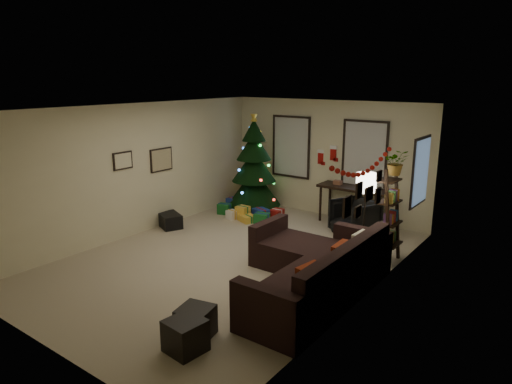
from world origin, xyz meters
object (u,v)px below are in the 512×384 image
sofa (315,272)px  bookshelf (391,217)px  christmas_tree (254,169)px  desk (354,191)px  desk_chair (355,217)px

sofa → bookshelf: (0.49, 1.80, 0.52)m
christmas_tree → sofa: size_ratio=0.80×
sofa → desk: 3.57m
christmas_tree → sofa: 4.64m
christmas_tree → sofa: bearing=-41.6°
desk_chair → bookshelf: (1.11, -0.96, 0.45)m
christmas_tree → desk_chair: bearing=-5.7°
desk → desk_chair: 0.83m
desk → desk_chair: (0.34, -0.65, -0.38)m
christmas_tree → desk: bearing=8.5°
sofa → desk_chair: 2.83m
desk → bookshelf: bookshelf is taller
desk → desk_chair: bearing=-62.1°
sofa → bookshelf: bookshelf is taller
sofa → bookshelf: size_ratio=1.78×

